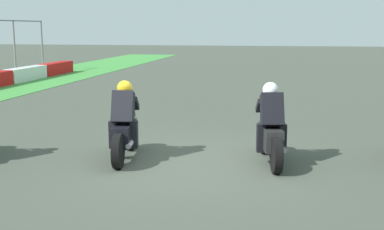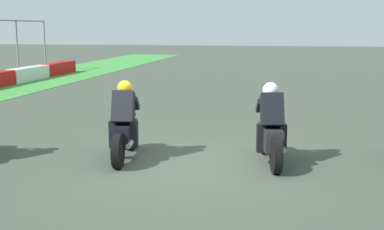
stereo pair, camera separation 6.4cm
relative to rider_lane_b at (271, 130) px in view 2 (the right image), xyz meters
The scene contains 3 objects.
ground_plane 1.65m from the rider_lane_b, 101.65° to the left, with size 120.00×120.00×0.00m, color #41473D.
rider_lane_b is the anchor object (origin of this frame).
rider_lane_c 2.78m from the rider_lane_b, 93.89° to the left, with size 2.04×0.59×1.51m.
Camera 2 is at (-8.84, -1.70, 2.51)m, focal length 46.45 mm.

